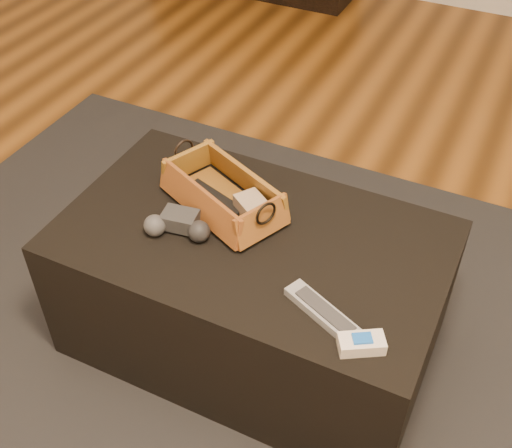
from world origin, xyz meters
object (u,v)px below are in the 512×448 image
at_px(ottoman, 253,290).
at_px(silver_remote, 325,314).
at_px(wicker_basket, 223,195).
at_px(cream_gadget, 361,343).
at_px(tv_remote, 215,199).
at_px(game_controller, 178,225).

xyz_separation_m(ottoman, silver_remote, (0.27, -0.17, 0.22)).
bearing_deg(wicker_basket, cream_gadget, -30.50).
bearing_deg(silver_remote, tv_remote, 149.98).
height_order(tv_remote, cream_gadget, cream_gadget).
bearing_deg(ottoman, cream_gadget, -31.05).
distance_m(ottoman, wicker_basket, 0.29).
xyz_separation_m(tv_remote, game_controller, (-0.03, -0.14, 0.01)).
bearing_deg(tv_remote, silver_remote, -11.66).
bearing_deg(cream_gadget, silver_remote, 155.19).
bearing_deg(game_controller, silver_remote, -12.38).
relative_size(ottoman, game_controller, 5.48).
distance_m(ottoman, game_controller, 0.30).
relative_size(game_controller, silver_remote, 0.83).
bearing_deg(wicker_basket, tv_remote, -167.48).
bearing_deg(wicker_basket, ottoman, -28.73).
height_order(wicker_basket, game_controller, wicker_basket).
xyz_separation_m(wicker_basket, silver_remote, (0.39, -0.24, -0.03)).
bearing_deg(game_controller, tv_remote, 76.93).
height_order(wicker_basket, cream_gadget, wicker_basket).
height_order(game_controller, silver_remote, game_controller).
bearing_deg(silver_remote, ottoman, 146.76).
height_order(game_controller, cream_gadget, game_controller).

